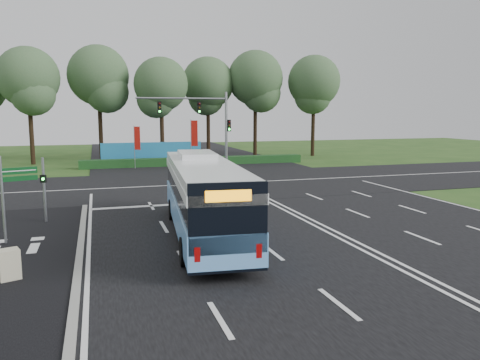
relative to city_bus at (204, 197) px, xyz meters
name	(u,v)px	position (x,y,z in m)	size (l,w,h in m)	color
ground	(298,218)	(5.19, 2.00, -1.69)	(120.00, 120.00, 0.00)	#244818
road_main	(298,218)	(5.19, 2.00, -1.67)	(20.00, 120.00, 0.04)	black
road_cross	(231,183)	(5.19, 14.00, -1.67)	(120.00, 14.00, 0.05)	black
bike_path	(9,259)	(-7.31, -1.00, -1.66)	(5.00, 18.00, 0.06)	black
kerb_strip	(80,252)	(-4.91, -1.00, -1.63)	(0.25, 18.00, 0.12)	gray
city_bus	(204,197)	(0.00, 0.00, 0.00)	(3.56, 11.89, 3.36)	#6EB3FF
pedestrian_signal	(44,187)	(-6.58, 4.60, 0.00)	(0.29, 0.40, 3.09)	gray
street_sign	(11,188)	(-7.43, 1.21, 0.55)	(1.32, 0.46, 3.50)	gray
utility_cabinet	(9,265)	(-6.88, -3.35, -1.19)	(0.60, 0.50, 1.00)	beige
banner_flag_left	(137,140)	(-0.61, 25.24, 0.93)	(0.55, 0.27, 3.99)	gray
banner_flag_mid	(194,136)	(4.67, 25.01, 1.26)	(0.64, 0.25, 4.53)	gray
traffic_light_gantry	(207,118)	(5.40, 22.50, 2.97)	(8.41, 0.28, 7.00)	gray
hedge	(196,161)	(5.19, 26.50, -1.29)	(22.00, 1.20, 0.80)	#153B18
blue_hoarding	(152,153)	(1.19, 29.00, -0.59)	(10.00, 0.30, 2.20)	teal
eucalyptus_row	(166,81)	(3.45, 33.38, 6.92)	(41.90, 9.22, 12.35)	black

